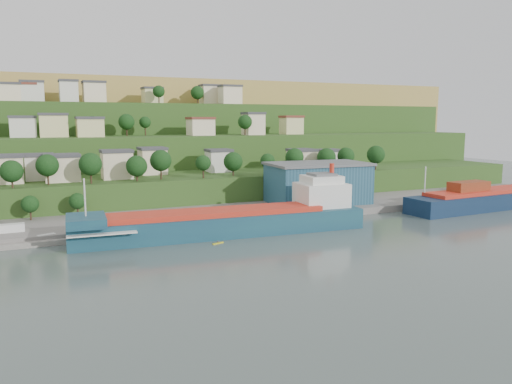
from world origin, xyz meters
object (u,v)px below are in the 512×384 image
warehouse (318,183)px  kayak_orange (243,237)px  cargo_ship_near (233,222)px  cargo_ship_far (499,198)px  caravan (11,230)px

warehouse → kayak_orange: warehouse is taller
cargo_ship_near → cargo_ship_far: (93.09, 0.26, -0.12)m
caravan → kayak_orange: caravan is taller
cargo_ship_far → caravan: size_ratio=11.65×
kayak_orange → warehouse: bearing=51.7°
cargo_ship_near → kayak_orange: 5.82m
cargo_ship_near → kayak_orange: bearing=-78.5°
cargo_ship_far → caravan: bearing=171.2°
caravan → kayak_orange: size_ratio=1.64×
cargo_ship_near → cargo_ship_far: cargo_ship_near is taller
caravan → kayak_orange: 54.64m
cargo_ship_far → warehouse: 59.75m
cargo_ship_far → kayak_orange: size_ratio=19.13×
cargo_ship_far → warehouse: (-55.45, 21.54, 5.57)m
warehouse → kayak_orange: (-36.94, -26.90, -8.18)m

